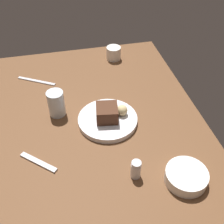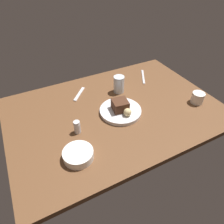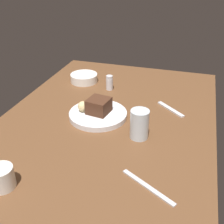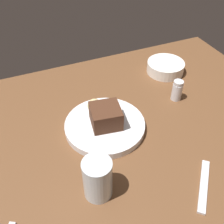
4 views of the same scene
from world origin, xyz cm
name	(u,v)px [view 3 (image 3 of 4)]	position (x,y,z in cm)	size (l,w,h in cm)	color
dining_table	(108,120)	(0.00, 0.00, 1.50)	(120.00, 84.00, 3.00)	brown
dessert_plate	(98,115)	(1.33, -3.98, 4.07)	(23.41, 23.41, 2.14)	silver
chocolate_cake_slice	(99,106)	(1.12, -3.67, 8.07)	(8.24, 8.31, 5.88)	#472819
bread_roll	(83,106)	(2.19, -9.99, 7.29)	(4.32, 4.32, 4.32)	#DBC184
salt_shaker	(109,83)	(-25.56, -7.57, 6.48)	(3.36, 3.36, 7.06)	silver
water_glass	(139,124)	(10.63, 14.96, 8.42)	(6.71, 6.71, 10.83)	silver
side_bowl	(84,78)	(-30.80, -22.93, 5.04)	(13.73, 13.73, 4.09)	white
coffee_cup	(1,178)	(46.67, -16.74, 6.30)	(7.28, 7.28, 6.59)	silver
dessert_spoon	(171,109)	(-13.19, 23.50, 3.35)	(15.00, 1.80, 0.70)	silver
butter_knife	(148,187)	(35.06, 22.98, 3.25)	(19.00, 1.40, 0.50)	silver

